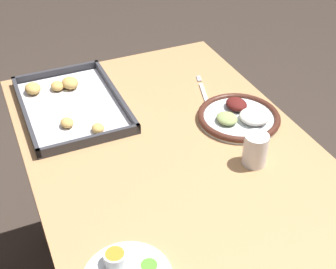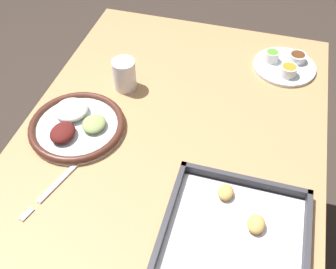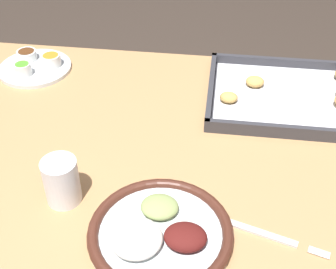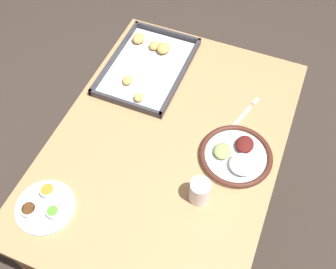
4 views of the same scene
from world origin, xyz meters
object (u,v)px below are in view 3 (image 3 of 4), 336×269
(baking_tray, at_px, (303,96))
(drinking_cup, at_px, (62,181))
(fork, at_px, (262,233))
(dinner_plate, at_px, (159,233))
(saucer_plate, at_px, (35,65))

(baking_tray, bearing_deg, drinking_cup, -140.68)
(drinking_cup, bearing_deg, fork, -5.73)
(fork, bearing_deg, drinking_cup, -168.87)
(dinner_plate, distance_m, saucer_plate, 0.64)
(baking_tray, xyz_separation_m, drinking_cup, (-0.46, -0.38, 0.03))
(saucer_plate, height_order, drinking_cup, drinking_cup)
(fork, height_order, drinking_cup, drinking_cup)
(fork, relative_size, saucer_plate, 1.09)
(dinner_plate, relative_size, drinking_cup, 2.75)
(dinner_plate, height_order, drinking_cup, drinking_cup)
(dinner_plate, xyz_separation_m, saucer_plate, (-0.40, 0.50, 0.00))
(dinner_plate, height_order, saucer_plate, dinner_plate)
(dinner_plate, bearing_deg, saucer_plate, 128.63)
(dinner_plate, xyz_separation_m, fork, (0.17, 0.03, -0.01))
(fork, height_order, saucer_plate, saucer_plate)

